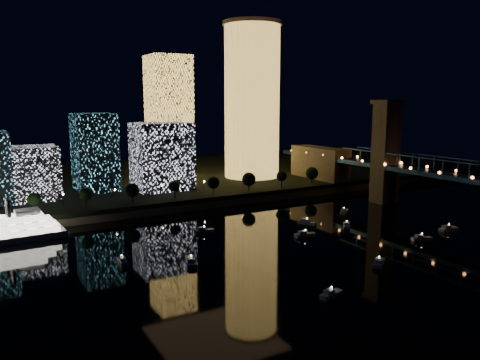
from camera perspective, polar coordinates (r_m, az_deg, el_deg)
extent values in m
plane|color=black|center=(163.46, 14.01, -8.24)|extent=(520.00, 520.00, 0.00)
cube|color=black|center=(296.50, -7.70, 0.40)|extent=(420.00, 160.00, 5.00)
cube|color=#6B5E4C|center=(227.29, -0.32, -2.56)|extent=(420.00, 6.00, 3.00)
cylinder|color=#FFBD51|center=(275.94, 1.46, 9.38)|extent=(32.00, 32.00, 86.82)
cylinder|color=#6B5E4C|center=(279.39, 1.50, 18.53)|extent=(34.00, 34.00, 2.00)
cube|color=#FFBD51|center=(270.97, -8.64, 7.46)|extent=(21.89, 21.89, 69.65)
cube|color=white|center=(240.68, -9.51, 2.89)|extent=(27.37, 23.16, 33.69)
cube|color=#50C2DB|center=(246.26, -17.31, 3.30)|extent=(19.24, 25.01, 38.48)
cube|color=white|center=(232.98, -24.20, 0.79)|extent=(24.15, 21.95, 24.15)
cube|color=#6B5E4C|center=(238.68, 17.35, 3.06)|extent=(11.00, 9.00, 48.00)
cube|color=#6B5E4C|center=(237.36, 17.65, 9.06)|extent=(13.00, 11.00, 2.00)
cube|color=#18304E|center=(203.74, 26.66, 1.72)|extent=(0.50, 150.00, 0.50)
cube|color=#6B5E4C|center=(276.49, 9.67, 1.58)|extent=(12.00, 40.00, 23.00)
cube|color=#18304E|center=(211.00, 23.90, 1.19)|extent=(0.50, 0.50, 7.00)
cube|color=#18304E|center=(225.94, 19.03, 1.99)|extent=(0.50, 0.50, 7.00)
cube|color=#18304E|center=(242.34, 14.79, 2.67)|extent=(0.50, 0.50, 7.00)
sphere|color=orange|center=(204.00, 26.47, 0.27)|extent=(1.20, 1.20, 1.20)
sphere|color=orange|center=(231.78, 17.26, 1.84)|extent=(1.20, 1.20, 1.20)
sphere|color=orange|center=(264.34, 10.16, 3.01)|extent=(1.20, 1.20, 1.20)
cube|color=silver|center=(185.08, -24.52, -3.55)|extent=(8.47, 6.56, 1.83)
cylinder|color=black|center=(181.93, -26.37, -3.18)|extent=(1.42, 1.42, 6.10)
cylinder|color=black|center=(185.89, -26.52, -2.94)|extent=(1.42, 1.42, 6.10)
cube|color=silver|center=(213.65, 12.54, -3.82)|extent=(7.98, 7.24, 1.20)
cube|color=silver|center=(212.22, 12.51, -3.61)|extent=(3.56, 3.47, 1.00)
sphere|color=white|center=(213.20, 12.56, -3.30)|extent=(0.36, 0.36, 0.36)
cube|color=silver|center=(192.09, 8.17, -5.19)|extent=(5.54, 7.69, 1.20)
cube|color=silver|center=(192.27, 7.87, -4.83)|extent=(2.92, 3.20, 1.00)
sphere|color=white|center=(191.59, 8.18, -4.61)|extent=(0.36, 0.36, 0.36)
cube|color=silver|center=(198.19, 24.09, -5.48)|extent=(8.47, 3.17, 1.20)
cube|color=silver|center=(196.99, 23.88, -5.23)|extent=(3.04, 2.34, 1.00)
sphere|color=white|center=(197.71, 24.13, -4.92)|extent=(0.36, 0.36, 0.36)
cube|color=silver|center=(180.71, 21.29, -6.70)|extent=(7.61, 4.60, 1.20)
cube|color=silver|center=(179.86, 21.01, -6.40)|extent=(3.02, 2.62, 1.00)
sphere|color=white|center=(180.18, 21.33, -6.09)|extent=(0.36, 0.36, 0.36)
cube|color=silver|center=(124.64, 11.08, -13.55)|extent=(7.21, 3.59, 1.20)
cube|color=silver|center=(123.45, 10.79, -13.22)|extent=(2.73, 2.26, 1.00)
sphere|color=white|center=(123.87, 11.11, -12.70)|extent=(0.36, 0.36, 0.36)
cube|color=silver|center=(174.85, 7.93, -6.67)|extent=(8.20, 3.62, 1.20)
cube|color=silver|center=(173.99, 7.60, -6.36)|extent=(3.03, 2.43, 1.00)
sphere|color=white|center=(174.31, 7.95, -6.03)|extent=(0.36, 0.36, 0.36)
cube|color=silver|center=(190.69, 12.86, -5.45)|extent=(6.63, 7.28, 1.20)
cube|color=silver|center=(189.33, 12.88, -5.21)|extent=(3.17, 3.26, 1.00)
sphere|color=white|center=(190.19, 12.88, -4.87)|extent=(0.36, 0.36, 0.36)
cube|color=silver|center=(178.98, -4.38, -6.22)|extent=(7.79, 3.59, 1.20)
cube|color=silver|center=(178.40, -4.74, -5.91)|extent=(2.91, 2.35, 1.00)
sphere|color=white|center=(178.45, -4.39, -5.60)|extent=(0.36, 0.36, 0.36)
cube|color=silver|center=(150.15, -14.20, -9.61)|extent=(2.09, 6.54, 1.20)
cube|color=silver|center=(148.90, -14.12, -9.33)|extent=(1.70, 2.29, 1.00)
sphere|color=white|center=(149.52, -14.23, -8.89)|extent=(0.36, 0.36, 0.36)
cube|color=silver|center=(150.58, 16.56, -9.67)|extent=(7.95, 6.71, 1.20)
cube|color=silver|center=(149.10, 16.52, -9.41)|extent=(3.47, 3.30, 1.00)
sphere|color=white|center=(149.94, 16.60, -8.94)|extent=(0.36, 0.36, 0.36)
cube|color=silver|center=(146.48, -5.98, -9.85)|extent=(5.87, 9.77, 1.20)
cube|color=silver|center=(144.80, -5.95, -9.63)|extent=(3.36, 3.87, 1.00)
sphere|color=white|center=(145.83, -6.00, -9.11)|extent=(0.36, 0.36, 0.36)
cylinder|color=black|center=(205.20, -23.75, -3.13)|extent=(0.70, 0.70, 4.00)
sphere|color=black|center=(204.51, -23.82, -2.17)|extent=(5.40, 5.40, 5.40)
cylinder|color=black|center=(207.95, -18.27, -2.64)|extent=(0.70, 0.70, 4.00)
sphere|color=black|center=(207.27, -18.32, -1.69)|extent=(5.55, 5.55, 5.55)
cylinder|color=black|center=(212.57, -12.98, -2.14)|extent=(0.70, 0.70, 4.00)
sphere|color=black|center=(211.90, -13.02, -1.21)|extent=(6.13, 6.13, 6.13)
cylinder|color=black|center=(218.92, -7.96, -1.65)|extent=(0.70, 0.70, 4.00)
sphere|color=black|center=(218.27, -7.99, -0.75)|extent=(5.03, 5.03, 5.03)
cylinder|color=black|center=(226.86, -3.27, -1.18)|extent=(0.70, 0.70, 4.00)
sphere|color=black|center=(226.23, -3.27, -0.31)|extent=(6.07, 6.07, 6.07)
cylinder|color=black|center=(236.23, 1.09, -0.74)|extent=(0.70, 0.70, 4.00)
sphere|color=black|center=(235.63, 1.09, 0.10)|extent=(6.98, 6.98, 6.98)
cylinder|color=black|center=(246.87, 5.09, -0.33)|extent=(0.70, 0.70, 4.00)
sphere|color=black|center=(246.29, 5.10, 0.47)|extent=(5.50, 5.50, 5.50)
cylinder|color=black|center=(258.62, 8.74, 0.05)|extent=(0.70, 0.70, 4.00)
sphere|color=black|center=(258.07, 8.76, 0.81)|extent=(6.84, 6.84, 6.84)
cylinder|color=black|center=(210.31, -26.64, -2.91)|extent=(0.24, 0.24, 5.00)
sphere|color=#FFCC7F|center=(209.77, -26.70, -2.16)|extent=(0.70, 0.70, 0.70)
cylinder|color=black|center=(212.34, -20.71, -2.39)|extent=(0.24, 0.24, 5.00)
sphere|color=#FFCC7F|center=(211.81, -20.76, -1.65)|extent=(0.70, 0.70, 0.70)
cylinder|color=black|center=(216.59, -14.96, -1.87)|extent=(0.24, 0.24, 5.00)
sphere|color=#FFCC7F|center=(216.07, -15.00, -1.14)|extent=(0.70, 0.70, 0.70)
cylinder|color=black|center=(222.95, -9.49, -1.36)|extent=(0.24, 0.24, 5.00)
sphere|color=#FFCC7F|center=(222.44, -9.51, -0.65)|extent=(0.70, 0.70, 0.70)
cylinder|color=black|center=(231.23, -4.37, -0.86)|extent=(0.24, 0.24, 5.00)
sphere|color=#FFCC7F|center=(230.74, -4.38, -0.18)|extent=(0.70, 0.70, 0.70)
cylinder|color=black|center=(241.24, 0.36, -0.40)|extent=(0.24, 0.24, 5.00)
sphere|color=#FFCC7F|center=(240.77, 0.36, 0.25)|extent=(0.70, 0.70, 0.70)
cylinder|color=black|center=(252.77, 4.69, 0.02)|extent=(0.24, 0.24, 5.00)
sphere|color=#FFCC7F|center=(252.33, 4.70, 0.65)|extent=(0.70, 0.70, 0.70)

